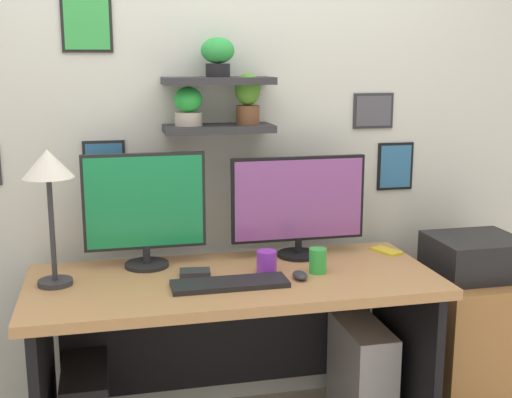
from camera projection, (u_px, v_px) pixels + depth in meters
name	position (u px, v px, depth m)	size (l,w,h in m)	color
back_wall_assembly	(214.00, 114.00, 2.91)	(4.40, 0.24, 2.70)	silver
desk	(232.00, 322.00, 2.72)	(1.60, 0.68, 0.75)	tan
monitor_left	(145.00, 208.00, 2.71)	(0.49, 0.18, 0.47)	black
monitor_right	(298.00, 204.00, 2.85)	(0.58, 0.18, 0.43)	black
keyboard	(230.00, 284.00, 2.51)	(0.44, 0.14, 0.02)	black
computer_mouse	(300.00, 275.00, 2.59)	(0.06, 0.09, 0.03)	#2D2D33
desk_lamp	(48.00, 176.00, 2.44)	(0.19, 0.19, 0.52)	#2D2D33
cell_phone	(386.00, 251.00, 2.96)	(0.07, 0.14, 0.01)	yellow
coffee_mug	(267.00, 262.00, 2.66)	(0.08, 0.08, 0.09)	purple
pen_cup	(318.00, 261.00, 2.66)	(0.07, 0.07, 0.10)	green
scissors_tray	(195.00, 273.00, 2.63)	(0.12, 0.08, 0.02)	#2D2D33
drawer_cabinet	(469.00, 344.00, 3.01)	(0.44, 0.50, 0.66)	#9E6B38
printer	(475.00, 256.00, 2.92)	(0.38, 0.34, 0.17)	black
computer_tower_right	(361.00, 375.00, 2.92)	(0.18, 0.40, 0.47)	#99999E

